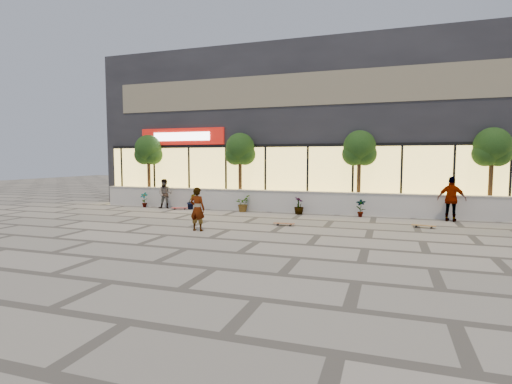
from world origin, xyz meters
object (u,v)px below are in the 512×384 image
(skateboard_center, at_px, (284,224))
(skater_center, at_px, (197,209))
(tree_east, at_px, (492,149))
(skateboard_left, at_px, (180,208))
(skateboard_right_near, at_px, (424,226))
(tree_west, at_px, (148,152))
(tree_midwest, at_px, (240,151))
(skater_right_near, at_px, (452,199))
(tree_mideast, at_px, (359,150))
(skater_left, at_px, (165,194))

(skateboard_center, bearing_deg, skater_center, -142.88)
(tree_east, relative_size, skateboard_left, 4.64)
(skateboard_center, bearing_deg, skateboard_right_near, 12.84)
(tree_west, relative_size, skateboard_center, 4.75)
(tree_west, bearing_deg, tree_midwest, 0.00)
(tree_west, bearing_deg, skateboard_center, -26.87)
(tree_east, height_order, skater_right_near, tree_east)
(tree_west, xyz_separation_m, tree_east, (17.00, 0.00, 0.00))
(tree_midwest, height_order, skater_right_near, tree_midwest)
(tree_midwest, distance_m, tree_mideast, 6.00)
(tree_west, relative_size, skateboard_right_near, 4.43)
(tree_mideast, distance_m, skateboard_right_near, 5.19)
(tree_east, relative_size, skater_right_near, 2.11)
(skater_right_near, distance_m, skateboard_center, 7.09)
(tree_east, distance_m, skateboard_right_near, 5.30)
(tree_west, distance_m, skater_left, 3.22)
(tree_east, bearing_deg, skater_left, -174.71)
(tree_west, relative_size, skater_center, 2.49)
(tree_mideast, height_order, skater_left, tree_mideast)
(skateboard_left, relative_size, skateboard_right_near, 0.95)
(tree_mideast, relative_size, skateboard_right_near, 4.43)
(tree_midwest, bearing_deg, skater_center, -82.47)
(skateboard_left, bearing_deg, skateboard_center, -47.80)
(tree_east, height_order, skateboard_center, tree_east)
(skater_left, relative_size, skateboard_right_near, 1.74)
(skater_left, bearing_deg, tree_east, -9.63)
(tree_east, xyz_separation_m, skateboard_left, (-14.23, -1.50, -2.90))
(tree_east, bearing_deg, tree_midwest, 180.00)
(tree_midwest, height_order, tree_mideast, same)
(tree_west, relative_size, tree_east, 1.00)
(tree_east, relative_size, skater_left, 2.54)
(tree_mideast, xyz_separation_m, skateboard_center, (-2.45, -4.59, -2.90))
(tree_mideast, distance_m, skater_right_near, 4.56)
(skateboard_left, bearing_deg, skater_right_near, -21.17)
(skateboard_center, bearing_deg, tree_east, 29.64)
(tree_midwest, relative_size, tree_east, 1.00)
(skateboard_right_near, bearing_deg, tree_east, 63.56)
(skater_left, height_order, skateboard_left, skater_left)
(skater_center, xyz_separation_m, skateboard_right_near, (7.76, 3.24, -0.70))
(tree_east, xyz_separation_m, skater_center, (-10.62, -6.63, -2.20))
(skateboard_right_near, bearing_deg, skater_right_near, 72.95)
(skater_left, distance_m, skateboard_right_near, 12.45)
(tree_east, bearing_deg, skater_right_near, -140.11)
(skateboard_left, bearing_deg, tree_mideast, -11.88)
(tree_midwest, xyz_separation_m, skateboard_right_near, (8.64, -3.39, -2.90))
(tree_midwest, bearing_deg, tree_east, 0.00)
(tree_mideast, distance_m, skateboard_center, 5.95)
(tree_east, bearing_deg, skateboard_left, -173.98)
(skateboard_center, distance_m, skateboard_left, 6.99)
(tree_west, height_order, tree_mideast, same)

